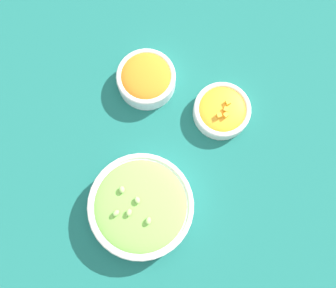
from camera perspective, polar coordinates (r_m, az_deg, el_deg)
The scene contains 4 objects.
ground_plane at distance 0.86m, azimuth 0.00°, elevation -0.44°, with size 3.00×3.00×0.00m, color #196056.
bowl_squash at distance 0.87m, azimuth 8.22°, elevation 5.10°, with size 0.13×0.13×0.05m.
bowl_carrots at distance 0.88m, azimuth -3.34°, elevation 9.96°, with size 0.14×0.14×0.06m.
bowl_lettuce at distance 0.81m, azimuth -4.13°, elevation -9.43°, with size 0.22×0.22×0.08m.
Camera 1 is at (0.16, -0.08, 0.85)m, focal length 40.00 mm.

